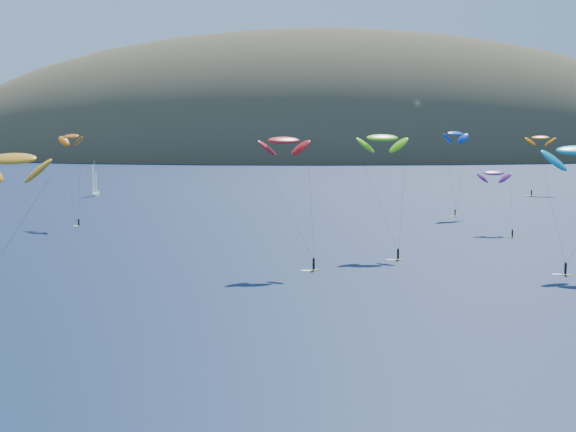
% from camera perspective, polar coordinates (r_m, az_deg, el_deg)
% --- Properties ---
extents(island, '(730.00, 300.00, 210.00)m').
position_cam_1_polar(island, '(607.73, 4.34, 3.35)').
color(island, '#3D3526').
rests_on(island, ground).
extents(sailboat, '(9.14, 7.94, 11.50)m').
position_cam_1_polar(sailboat, '(266.59, -13.58, 1.61)').
color(sailboat, silver).
rests_on(sailboat, ground).
extents(kitesurfer_1, '(8.16, 9.21, 22.37)m').
position_cam_1_polar(kitesurfer_1, '(191.19, -15.17, 5.47)').
color(kitesurfer_1, yellow).
rests_on(kitesurfer_1, ground).
extents(kitesurfer_2, '(10.44, 12.85, 21.51)m').
position_cam_1_polar(kitesurfer_2, '(106.17, -19.02, 3.86)').
color(kitesurfer_2, yellow).
rests_on(kitesurfer_2, ground).
extents(kitesurfer_3, '(9.33, 12.88, 23.11)m').
position_cam_1_polar(kitesurfer_3, '(145.90, 6.72, 5.53)').
color(kitesurfer_3, yellow).
rests_on(kitesurfer_3, ground).
extents(kitesurfer_4, '(8.91, 7.93, 22.97)m').
position_cam_1_polar(kitesurfer_4, '(207.79, 11.82, 5.75)').
color(kitesurfer_4, yellow).
rests_on(kitesurfer_4, ground).
extents(kitesurfer_6, '(7.19, 11.77, 14.63)m').
position_cam_1_polar(kitesurfer_6, '(177.57, 14.43, 2.98)').
color(kitesurfer_6, yellow).
rests_on(kitesurfer_6, ground).
extents(kitesurfer_9, '(9.96, 7.60, 22.75)m').
position_cam_1_polar(kitesurfer_9, '(129.29, -0.28, 5.37)').
color(kitesurfer_9, yellow).
rests_on(kitesurfer_9, ground).
extents(kitesurfer_11, '(11.33, 14.55, 21.13)m').
position_cam_1_polar(kitesurfer_11, '(280.40, 17.50, 5.33)').
color(kitesurfer_11, yellow).
rests_on(kitesurfer_11, ground).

